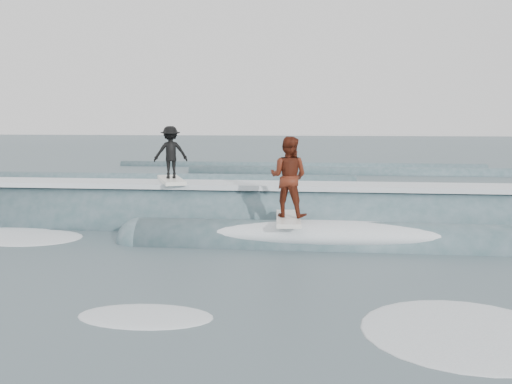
# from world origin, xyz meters

# --- Properties ---
(ground) EXTENTS (160.00, 160.00, 0.00)m
(ground) POSITION_xyz_m (0.00, 0.00, 0.00)
(ground) COLOR #3D5359
(ground) RESTS_ON ground
(breaking_wave) EXTENTS (21.01, 3.93, 2.30)m
(breaking_wave) POSITION_xyz_m (0.29, 2.72, 0.04)
(breaking_wave) COLOR #36555B
(breaking_wave) RESTS_ON ground
(surfer_black) EXTENTS (1.27, 2.06, 1.55)m
(surfer_black) POSITION_xyz_m (-2.50, 3.08, 1.94)
(surfer_black) COLOR white
(surfer_black) RESTS_ON ground
(surfer_red) EXTENTS (1.07, 2.04, 1.98)m
(surfer_red) POSITION_xyz_m (0.90, 0.88, 1.55)
(surfer_red) COLOR white
(surfer_red) RESTS_ON ground
(whitewater) EXTENTS (16.61, 8.65, 0.10)m
(whitewater) POSITION_xyz_m (0.49, -1.06, 0.00)
(whitewater) COLOR white
(whitewater) RESTS_ON ground
(far_swells) EXTENTS (35.28, 8.65, 0.80)m
(far_swells) POSITION_xyz_m (-0.07, 17.65, 0.00)
(far_swells) COLOR #36555B
(far_swells) RESTS_ON ground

